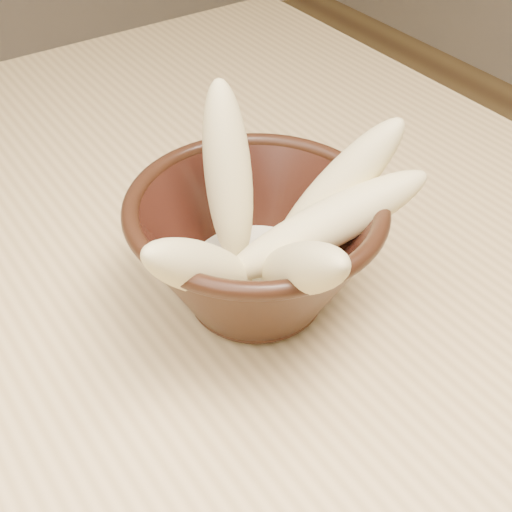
{
  "coord_description": "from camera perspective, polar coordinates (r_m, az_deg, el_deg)",
  "views": [
    {
      "loc": [
        -0.02,
        -0.47,
        1.14
      ],
      "look_at": [
        0.21,
        -0.14,
        0.8
      ],
      "focal_mm": 50.0,
      "sensor_mm": 36.0,
      "label": 1
    }
  ],
  "objects": [
    {
      "name": "bowl",
      "position": [
        0.52,
        -0.0,
        0.74
      ],
      "size": [
        0.19,
        0.19,
        0.1
      ],
      "rotation": [
        0.0,
        0.0,
        0.44
      ],
      "color": "black",
      "rests_on": "table"
    },
    {
      "name": "milk_puddle",
      "position": [
        0.53,
        -0.0,
        -1.34
      ],
      "size": [
        0.11,
        0.11,
        0.01
      ],
      "primitive_type": "cylinder",
      "color": "beige",
      "rests_on": "bowl"
    },
    {
      "name": "banana_upright",
      "position": [
        0.52,
        -2.24,
        6.56
      ],
      "size": [
        0.06,
        0.09,
        0.14
      ],
      "primitive_type": "ellipsoid",
      "rotation": [
        0.35,
        0.0,
        2.79
      ],
      "color": "#E3D086",
      "rests_on": "bowl"
    },
    {
      "name": "banana_left",
      "position": [
        0.46,
        -4.32,
        -1.0
      ],
      "size": [
        0.12,
        0.07,
        0.11
      ],
      "primitive_type": "ellipsoid",
      "rotation": [
        0.82,
        0.0,
        -1.24
      ],
      "color": "#E3D086",
      "rests_on": "bowl"
    },
    {
      "name": "banana_right",
      "position": [
        0.52,
        6.4,
        5.14
      ],
      "size": [
        0.12,
        0.07,
        0.13
      ],
      "primitive_type": "ellipsoid",
      "rotation": [
        0.71,
        0.0,
        1.24
      ],
      "color": "#E3D086",
      "rests_on": "bowl"
    },
    {
      "name": "banana_across",
      "position": [
        0.5,
        5.62,
        2.45
      ],
      "size": [
        0.16,
        0.08,
        0.09
      ],
      "primitive_type": "ellipsoid",
      "rotation": [
        1.2,
        0.0,
        1.27
      ],
      "color": "#E3D086",
      "rests_on": "bowl"
    },
    {
      "name": "banana_front",
      "position": [
        0.45,
        3.52,
        -1.03
      ],
      "size": [
        0.07,
        0.14,
        0.13
      ],
      "primitive_type": "ellipsoid",
      "rotation": [
        0.85,
        0.0,
        -0.27
      ],
      "color": "#E3D086",
      "rests_on": "bowl"
    }
  ]
}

